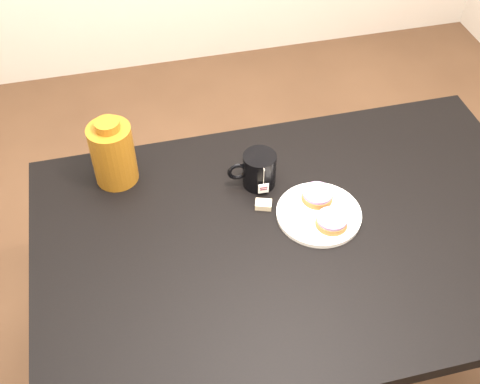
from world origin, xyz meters
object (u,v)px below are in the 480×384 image
Objects in this scene: teabag_pouch at (263,205)px; bagel_package at (113,153)px; table at (297,252)px; bagel_back at (317,195)px; bagel_front at (332,221)px; plate at (319,213)px; mug at (259,170)px.

bagel_package is (-0.38, 0.21, 0.09)m from teabag_pouch.
table is 0.58m from bagel_package.
bagel_back is 2.07× the size of teabag_pouch.
bagel_package is (-0.54, 0.33, 0.07)m from bagel_front.
table is at bearing -130.00° from bagel_back.
bagel_package reaches higher than bagel_front.
bagel_package is (-0.52, 0.28, 0.09)m from plate.
bagel_back is 0.15m from teabag_pouch.
bagel_package is at bearing 151.74° from plate.
bagel_front is 2.48× the size of teabag_pouch.
bagel_front is at bearing -86.14° from bagel_back.
table is 6.04× the size of plate.
bagel_front reaches higher than plate.
mug is 3.13× the size of teabag_pouch.
bagel_package reaches higher than mug.
plate is at bearing 33.45° from table.
bagel_package is at bearing 156.66° from bagel_back.
mug reaches higher than bagel_front.
table is 0.12m from plate.
plate is at bearing 110.05° from bagel_front.
mug is at bearing 84.04° from teabag_pouch.
bagel_back reaches higher than table.
mug reaches higher than plate.
table is 12.55× the size of bagel_front.
table is 31.11× the size of teabag_pouch.
bagel_package is at bearing 144.06° from table.
teabag_pouch is at bearing -29.11° from bagel_package.
plate is at bearing -49.32° from mug.
bagel_front is 0.26m from mug.
bagel_front is (0.02, -0.05, 0.02)m from plate.
mug reaches higher than bagel_back.
mug is at bearing 105.78° from table.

